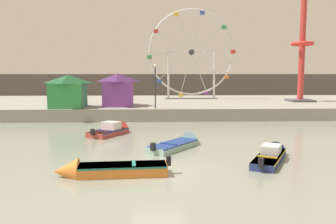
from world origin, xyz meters
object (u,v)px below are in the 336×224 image
at_px(drop_tower_red_tower, 302,51).
at_px(motorboat_orange_hull, 104,170).
at_px(motorboat_seafoam, 182,143).
at_px(carnival_booth_green_kiosk, 68,91).
at_px(carnival_booth_purple_stall, 118,89).
at_px(ferris_wheel_white_frame, 191,54).
at_px(motorboat_faded_red, 115,130).
at_px(motorboat_navy_blue, 272,154).
at_px(promenade_lamp_near, 155,80).

bearing_deg(drop_tower_red_tower, motorboat_orange_hull, -127.34).
distance_m(motorboat_seafoam, drop_tower_red_tower, 26.05).
height_order(carnival_booth_green_kiosk, carnival_booth_purple_stall, carnival_booth_purple_stall).
distance_m(motorboat_seafoam, ferris_wheel_white_frame, 25.60).
relative_size(motorboat_orange_hull, motorboat_faded_red, 1.19).
bearing_deg(motorboat_navy_blue, motorboat_seafoam, 83.19).
bearing_deg(motorboat_seafoam, ferris_wheel_white_frame, 29.45).
distance_m(motorboat_navy_blue, carnival_booth_green_kiosk, 22.17).
distance_m(motorboat_faded_red, carnival_booth_purple_stall, 10.08).
bearing_deg(motorboat_orange_hull, promenade_lamp_near, -101.52).
height_order(motorboat_seafoam, carnival_booth_purple_stall, carnival_booth_purple_stall).
bearing_deg(motorboat_faded_red, motorboat_seafoam, -107.37).
xyz_separation_m(motorboat_navy_blue, carnival_booth_purple_stall, (-10.03, 17.87, 2.68)).
xyz_separation_m(ferris_wheel_white_frame, carnival_booth_purple_stall, (-8.53, -9.82, -4.12)).
xyz_separation_m(motorboat_faded_red, drop_tower_red_tower, (20.40, 14.66, 6.88)).
distance_m(motorboat_navy_blue, carnival_booth_purple_stall, 20.67).
distance_m(ferris_wheel_white_frame, carnival_booth_purple_stall, 13.65).
relative_size(motorboat_faded_red, ferris_wheel_white_frame, 0.38).
xyz_separation_m(motorboat_navy_blue, motorboat_faded_red, (-9.35, 8.17, 0.03)).
xyz_separation_m(motorboat_orange_hull, motorboat_faded_red, (-0.76, 11.08, 0.00)).
bearing_deg(carnival_booth_purple_stall, motorboat_seafoam, -70.34).
height_order(motorboat_navy_blue, carnival_booth_green_kiosk, carnival_booth_green_kiosk).
bearing_deg(motorboat_seafoam, promenade_lamp_near, 44.45).
bearing_deg(motorboat_navy_blue, drop_tower_red_tower, 2.11).
bearing_deg(drop_tower_red_tower, carnival_booth_purple_stall, -166.77).
bearing_deg(carnival_booth_purple_stall, motorboat_orange_hull, -86.57).
bearing_deg(motorboat_faded_red, carnival_booth_green_kiosk, 62.64).
height_order(ferris_wheel_white_frame, carnival_booth_purple_stall, ferris_wheel_white_frame).
relative_size(motorboat_seafoam, motorboat_faded_red, 1.06).
relative_size(motorboat_faded_red, promenade_lamp_near, 1.03).
xyz_separation_m(motorboat_orange_hull, promenade_lamp_near, (2.34, 18.00, 3.67)).
bearing_deg(motorboat_faded_red, promenade_lamp_near, 4.89).
height_order(carnival_booth_green_kiosk, promenade_lamp_near, promenade_lamp_near).
bearing_deg(carnival_booth_green_kiosk, promenade_lamp_near, -9.49).
distance_m(motorboat_orange_hull, drop_tower_red_tower, 33.09).
bearing_deg(ferris_wheel_white_frame, promenade_lamp_near, -110.63).
bearing_deg(drop_tower_red_tower, motorboat_seafoam, -128.66).
bearing_deg(motorboat_seafoam, motorboat_navy_blue, -87.98).
bearing_deg(motorboat_orange_hull, motorboat_faded_red, -90.16).
xyz_separation_m(carnival_booth_green_kiosk, carnival_booth_purple_stall, (4.73, 1.55, 0.07)).
xyz_separation_m(motorboat_navy_blue, ferris_wheel_white_frame, (-1.50, 27.69, 6.81)).
relative_size(motorboat_navy_blue, motorboat_orange_hull, 0.99).
height_order(motorboat_faded_red, drop_tower_red_tower, drop_tower_red_tower).
height_order(drop_tower_red_tower, carnival_booth_purple_stall, drop_tower_red_tower).
xyz_separation_m(drop_tower_red_tower, promenade_lamp_near, (-17.29, -7.73, -3.22)).
relative_size(motorboat_faded_red, carnival_booth_green_kiosk, 1.12).
height_order(motorboat_seafoam, motorboat_orange_hull, motorboat_orange_hull).
relative_size(drop_tower_red_tower, carnival_booth_green_kiosk, 3.49).
height_order(motorboat_navy_blue, drop_tower_red_tower, drop_tower_red_tower).
xyz_separation_m(ferris_wheel_white_frame, promenade_lamp_near, (-4.74, -12.60, -3.11)).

